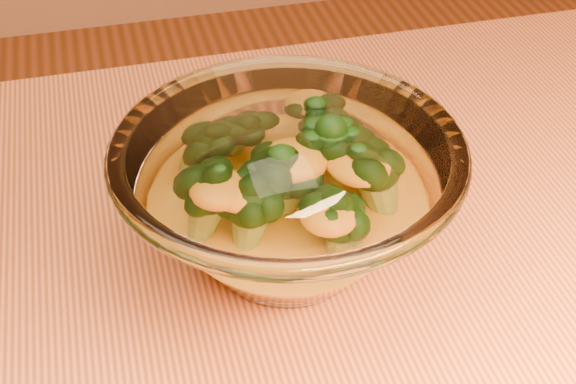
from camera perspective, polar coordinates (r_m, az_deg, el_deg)
The scene contains 3 objects.
glass_bowl at distance 0.57m, azimuth -0.00°, elevation -0.42°, with size 0.25×0.25×0.11m.
cheese_sauce at distance 0.58m, azimuth -0.00°, elevation -2.17°, with size 0.14×0.14×0.04m, color orange.
broccoli_heap at distance 0.56m, azimuth 0.14°, elevation 1.20°, with size 0.15×0.15×0.07m.
Camera 1 is at (-0.22, -0.34, 1.17)m, focal length 50.00 mm.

